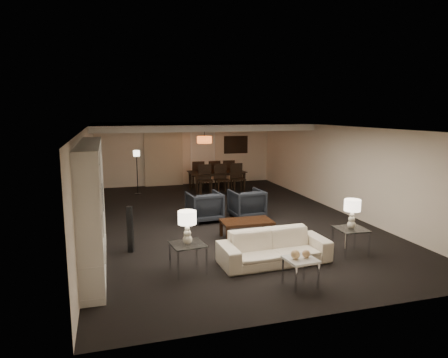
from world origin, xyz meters
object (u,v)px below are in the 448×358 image
object	(u,v)px
table_lamp_left	(187,228)
vase_blue	(90,227)
side_table_left	(188,258)
side_table_right	(350,241)
marble_table	(300,272)
chair_nr	(238,178)
sofa	(274,247)
pendant_light	(204,140)
coffee_table	(247,229)
armchair_right	(247,204)
dining_table	(217,181)
television	(96,202)
chair_nl	(206,180)
table_lamp_right	(352,214)
armchair_left	(204,206)
chair_fm	(213,174)
floor_speaker	(130,229)
chair_nm	(222,179)
chair_fl	(198,174)
floor_lamp	(137,172)
vase_amber	(90,185)
chair_fr	(228,173)

from	to	relation	value
table_lamp_left	vase_blue	distance (m)	1.74
side_table_left	side_table_right	world-z (taller)	same
marble_table	chair_nr	world-z (taller)	chair_nr
sofa	pendant_light	bearing A→B (deg)	85.56
coffee_table	armchair_right	size ratio (longest dim) A/B	1.34
vase_blue	dining_table	bearing A→B (deg)	61.87
sofa	television	world-z (taller)	television
chair_nl	chair_nr	world-z (taller)	same
dining_table	pendant_light	bearing A→B (deg)	-150.89
table_lamp_left	table_lamp_right	world-z (taller)	same
table_lamp_right	armchair_left	bearing A→B (deg)	124.88
sofa	chair_fm	size ratio (longest dim) A/B	2.03
side_table_right	table_lamp_left	world-z (taller)	table_lamp_left
pendant_light	chair_nr	xyz separation A→B (m)	(1.16, -0.28, -1.39)
pendant_light	armchair_left	xyz separation A→B (m)	(-0.88, -3.60, -1.52)
marble_table	television	xyz separation A→B (m)	(-3.30, 2.71, 0.82)
armchair_left	floor_speaker	world-z (taller)	floor_speaker
sofa	chair_nm	xyz separation A→B (m)	(0.84, 6.62, 0.21)
side_table_right	chair_fl	size ratio (longest dim) A/B	0.56
vase_blue	floor_lamp	bearing A→B (deg)	80.86
armchair_right	table_lamp_left	size ratio (longest dim) A/B	1.44
coffee_table	marble_table	bearing A→B (deg)	-90.00
side_table_left	chair_nl	bearing A→B (deg)	73.66
sofa	armchair_left	bearing A→B (deg)	98.18
armchair_left	table_lamp_left	world-z (taller)	table_lamp_left
sofa	chair_nr	size ratio (longest dim) A/B	2.03
dining_table	chair_nm	bearing A→B (deg)	-94.14
chair_fl	coffee_table	bearing A→B (deg)	90.72
vase_amber	chair_nl	xyz separation A→B (m)	(3.57, 6.18, -1.12)
chair_nl	floor_lamp	bearing A→B (deg)	166.68
television	armchair_left	bearing A→B (deg)	-58.01
chair_fl	floor_lamp	xyz separation A→B (m)	(-2.29, -0.50, 0.25)
chair_fm	floor_lamp	bearing A→B (deg)	4.30
chair_fl	side_table_right	bearing A→B (deg)	103.35
dining_table	chair_nr	xyz separation A→B (m)	(0.60, -0.65, 0.17)
side_table_left	vase_blue	bearing A→B (deg)	-161.89
dining_table	sofa	bearing A→B (deg)	-100.74
marble_table	television	size ratio (longest dim) A/B	0.45
floor_speaker	chair_nl	world-z (taller)	chair_nl
pendant_light	chair_fl	distance (m)	1.73
television	chair_fl	distance (m)	7.25
chair_fm	chair_nr	bearing A→B (deg)	109.29
armchair_right	floor_speaker	size ratio (longest dim) A/B	0.89
chair_nm	television	bearing A→B (deg)	-131.05
armchair_left	table_lamp_right	size ratio (longest dim) A/B	1.44
chair_nm	chair_fr	bearing A→B (deg)	63.77
armchair_right	marble_table	size ratio (longest dim) A/B	1.79
pendant_light	vase_amber	world-z (taller)	pendant_light
armchair_right	vase_blue	world-z (taller)	vase_blue
side_table_left	chair_fr	world-z (taller)	chair_fr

